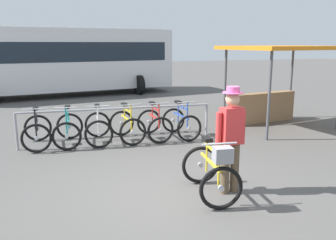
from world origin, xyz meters
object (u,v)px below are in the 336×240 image
(person_with_featured_bike, at_px, (231,136))
(bus_distant, at_px, (62,57))
(racked_bike_white, at_px, (98,128))
(racked_bike_teal, at_px, (68,129))
(featured_bicycle, at_px, (212,171))
(racked_bike_black, at_px, (37,131))
(racked_bike_yellow, at_px, (127,126))
(racked_bike_red, at_px, (154,124))
(racked_bike_blue, at_px, (181,123))
(market_stall, at_px, (274,78))

(person_with_featured_bike, relative_size, bus_distant, 0.17)
(racked_bike_white, bearing_deg, racked_bike_teal, 175.93)
(person_with_featured_bike, bearing_deg, racked_bike_teal, 121.47)
(racked_bike_teal, relative_size, person_with_featured_bike, 0.68)
(racked_bike_white, relative_size, featured_bicycle, 0.95)
(racked_bike_black, distance_m, racked_bike_yellow, 2.10)
(racked_bike_teal, relative_size, featured_bicycle, 0.96)
(racked_bike_black, relative_size, racked_bike_red, 0.98)
(racked_bike_black, distance_m, featured_bicycle, 4.66)
(racked_bike_yellow, height_order, featured_bicycle, same)
(racked_bike_teal, distance_m, racked_bike_yellow, 1.40)
(racked_bike_teal, xyz_separation_m, racked_bike_yellow, (1.40, -0.10, -0.00))
(racked_bike_black, relative_size, racked_bike_yellow, 0.96)
(person_with_featured_bike, xyz_separation_m, bus_distant, (-1.94, 12.21, 0.79))
(racked_bike_blue, bearing_deg, bus_distant, 105.78)
(person_with_featured_bike, distance_m, market_stall, 5.31)
(person_with_featured_bike, relative_size, market_stall, 0.51)
(bus_distant, bearing_deg, racked_bike_white, -87.59)
(featured_bicycle, relative_size, market_stall, 0.36)
(bus_distant, height_order, market_stall, bus_distant)
(featured_bicycle, distance_m, bus_distant, 12.47)
(racked_bike_red, relative_size, bus_distant, 0.11)
(racked_bike_black, distance_m, racked_bike_red, 2.80)
(racked_bike_red, distance_m, market_stall, 3.88)
(racked_bike_black, bearing_deg, racked_bike_red, -4.06)
(person_with_featured_bike, bearing_deg, racked_bike_white, 113.26)
(racked_bike_white, height_order, market_stall, market_stall)
(racked_bike_blue, bearing_deg, featured_bicycle, -103.75)
(racked_bike_teal, bearing_deg, racked_bike_yellow, -4.06)
(racked_bike_red, bearing_deg, featured_bicycle, -92.90)
(racked_bike_red, distance_m, bus_distant, 8.92)
(racked_bike_red, relative_size, person_with_featured_bike, 0.65)
(racked_bike_white, xyz_separation_m, racked_bike_blue, (2.09, -0.15, -0.00))
(racked_bike_black, xyz_separation_m, market_stall, (6.51, 0.16, 1.03))
(person_with_featured_bike, height_order, bus_distant, bus_distant)
(racked_bike_white, distance_m, racked_bike_red, 1.40)
(racked_bike_blue, distance_m, market_stall, 3.22)
(racked_bike_red, height_order, bus_distant, bus_distant)
(racked_bike_yellow, height_order, person_with_featured_bike, person_with_featured_bike)
(racked_bike_blue, bearing_deg, racked_bike_yellow, 175.94)
(racked_bike_black, xyz_separation_m, racked_bike_white, (1.40, -0.10, 0.00))
(racked_bike_yellow, bearing_deg, featured_bicycle, -82.13)
(racked_bike_yellow, bearing_deg, racked_bike_teal, 175.94)
(racked_bike_blue, height_order, person_with_featured_bike, person_with_featured_bike)
(racked_bike_blue, relative_size, person_with_featured_bike, 0.65)
(racked_bike_white, distance_m, market_stall, 5.23)
(bus_distant, bearing_deg, racked_bike_blue, -74.22)
(racked_bike_red, xyz_separation_m, person_with_featured_bike, (0.18, -3.57, 0.58))
(racked_bike_blue, bearing_deg, racked_bike_teal, 175.94)
(racked_bike_teal, height_order, racked_bike_blue, same)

